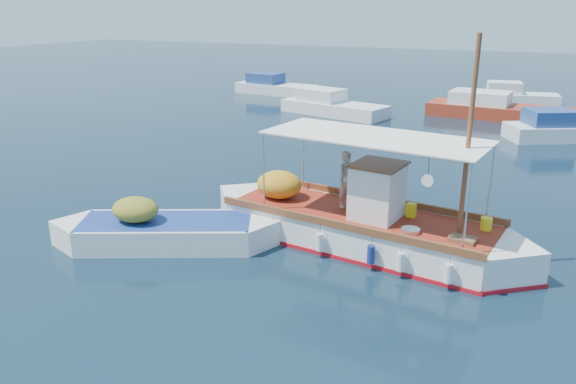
% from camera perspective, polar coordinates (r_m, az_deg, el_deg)
% --- Properties ---
extents(ground, '(160.00, 160.00, 0.00)m').
position_cam_1_polar(ground, '(16.99, 4.92, -5.14)').
color(ground, black).
rests_on(ground, ground).
extents(fishing_caique, '(10.34, 3.87, 6.37)m').
position_cam_1_polar(fishing_caique, '(16.80, 7.05, -3.43)').
color(fishing_caique, white).
rests_on(fishing_caique, ground).
extents(dinghy, '(6.26, 3.85, 1.68)m').
position_cam_1_polar(dinghy, '(17.07, -12.46, -4.13)').
color(dinghy, white).
rests_on(dinghy, ground).
extents(bg_boat_nw, '(7.46, 4.15, 1.80)m').
position_cam_1_polar(bg_boat_nw, '(37.09, 4.44, 8.63)').
color(bg_boat_nw, silver).
rests_on(bg_boat_nw, ground).
extents(bg_boat_n, '(9.10, 3.57, 1.80)m').
position_cam_1_polar(bg_boat_n, '(38.18, 20.39, 7.82)').
color(bg_boat_n, maroon).
rests_on(bg_boat_n, ground).
extents(bg_boat_ne, '(6.20, 4.67, 1.80)m').
position_cam_1_polar(bg_boat_ne, '(33.16, 25.97, 5.66)').
color(bg_boat_ne, silver).
rests_on(bg_boat_ne, ground).
extents(bg_boat_far_w, '(6.71, 3.06, 1.80)m').
position_cam_1_polar(bg_boat_far_w, '(45.91, -1.48, 10.56)').
color(bg_boat_far_w, silver).
rests_on(bg_boat_far_w, ground).
extents(bg_boat_far_n, '(5.96, 2.97, 1.80)m').
position_cam_1_polar(bg_boat_far_n, '(43.82, 21.90, 8.89)').
color(bg_boat_far_n, silver).
rests_on(bg_boat_far_n, ground).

